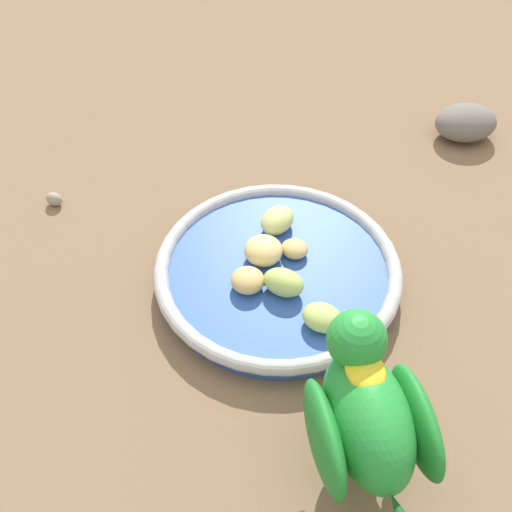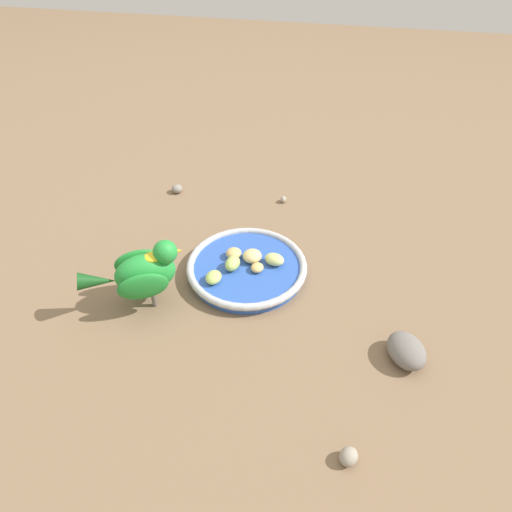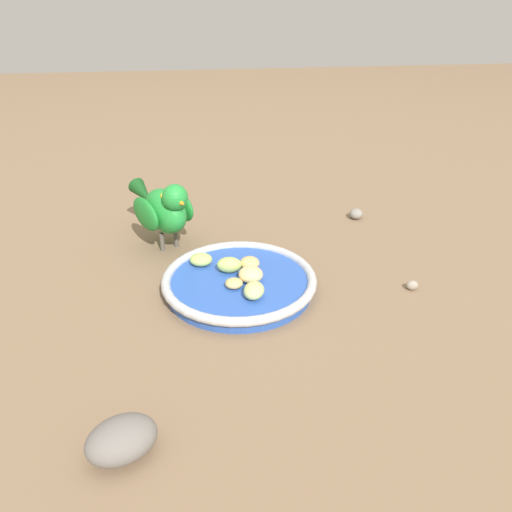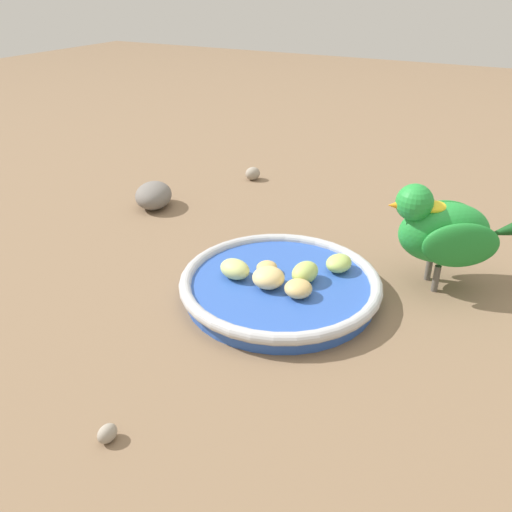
{
  "view_description": "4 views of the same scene",
  "coord_description": "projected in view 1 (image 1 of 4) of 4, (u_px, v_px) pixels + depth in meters",
  "views": [
    {
      "loc": [
        0.38,
        0.11,
        0.47
      ],
      "look_at": [
        0.02,
        -0.01,
        0.05
      ],
      "focal_mm": 43.25,
      "sensor_mm": 36.0,
      "label": 1
    },
    {
      "loc": [
        -0.16,
        0.66,
        0.62
      ],
      "look_at": [
        -0.02,
        -0.01,
        0.04
      ],
      "focal_mm": 31.46,
      "sensor_mm": 36.0,
      "label": 2
    },
    {
      "loc": [
        -0.71,
        0.06,
        0.45
      ],
      "look_at": [
        0.02,
        -0.02,
        0.05
      ],
      "focal_mm": 37.63,
      "sensor_mm": 36.0,
      "label": 3
    },
    {
      "loc": [
        0.23,
        -0.49,
        0.35
      ],
      "look_at": [
        -0.02,
        -0.02,
        0.06
      ],
      "focal_mm": 37.16,
      "sensor_mm": 36.0,
      "label": 4
    }
  ],
  "objects": [
    {
      "name": "ground_plane",
      "position": [
        271.0,
        280.0,
        0.62
      ],
      "size": [
        4.0,
        4.0,
        0.0
      ],
      "primitive_type": "plane",
      "color": "#7A6047"
    },
    {
      "name": "feeding_bowl",
      "position": [
        277.0,
        273.0,
        0.6
      ],
      "size": [
        0.24,
        0.24,
        0.03
      ],
      "color": "#2D56B7",
      "rests_on": "ground_plane"
    },
    {
      "name": "apple_piece_0",
      "position": [
        263.0,
        250.0,
        0.6
      ],
      "size": [
        0.05,
        0.05,
        0.02
      ],
      "primitive_type": "ellipsoid",
      "rotation": [
        0.0,
        0.0,
        3.62
      ],
      "color": "#E5C67F",
      "rests_on": "feeding_bowl"
    },
    {
      "name": "apple_piece_1",
      "position": [
        322.0,
        317.0,
        0.55
      ],
      "size": [
        0.03,
        0.04,
        0.02
      ],
      "primitive_type": "ellipsoid",
      "rotation": [
        0.0,
        0.0,
        4.58
      ],
      "color": "#B2CC66",
      "rests_on": "feeding_bowl"
    },
    {
      "name": "apple_piece_2",
      "position": [
        284.0,
        282.0,
        0.57
      ],
      "size": [
        0.03,
        0.04,
        0.02
      ],
      "primitive_type": "ellipsoid",
      "rotation": [
        0.0,
        0.0,
        4.59
      ],
      "color": "#B2CC66",
      "rests_on": "feeding_bowl"
    },
    {
      "name": "apple_piece_3",
      "position": [
        248.0,
        280.0,
        0.58
      ],
      "size": [
        0.04,
        0.04,
        0.02
      ],
      "primitive_type": "ellipsoid",
      "rotation": [
        0.0,
        0.0,
        4.11
      ],
      "color": "tan",
      "rests_on": "feeding_bowl"
    },
    {
      "name": "apple_piece_4",
      "position": [
        277.0,
        220.0,
        0.63
      ],
      "size": [
        0.05,
        0.04,
        0.02
      ],
      "primitive_type": "ellipsoid",
      "rotation": [
        0.0,
        0.0,
        2.86
      ],
      "color": "#C6D17A",
      "rests_on": "feeding_bowl"
    },
    {
      "name": "apple_piece_5",
      "position": [
        295.0,
        249.0,
        0.61
      ],
      "size": [
        0.03,
        0.03,
        0.01
      ],
      "primitive_type": "ellipsoid",
      "rotation": [
        0.0,
        0.0,
        4.63
      ],
      "color": "tan",
      "rests_on": "feeding_bowl"
    },
    {
      "name": "parrot",
      "position": [
        370.0,
        420.0,
        0.43
      ],
      "size": [
        0.18,
        0.13,
        0.13
      ],
      "rotation": [
        0.0,
        0.0,
        -2.63
      ],
      "color": "#59544C",
      "rests_on": "ground_plane"
    },
    {
      "name": "rock_large",
      "position": [
        466.0,
        123.0,
        0.76
      ],
      "size": [
        0.09,
        0.09,
        0.04
      ],
      "primitive_type": "ellipsoid",
      "rotation": [
        0.0,
        0.0,
        2.03
      ],
      "color": "slate",
      "rests_on": "ground_plane"
    },
    {
      "name": "pebble_0",
      "position": [
        54.0,
        199.0,
        0.69
      ],
      "size": [
        0.02,
        0.02,
        0.02
      ],
      "primitive_type": "ellipsoid",
      "rotation": [
        0.0,
        0.0,
        1.49
      ],
      "color": "gray",
      "rests_on": "ground_plane"
    }
  ]
}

